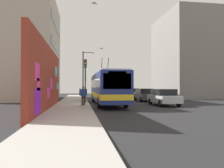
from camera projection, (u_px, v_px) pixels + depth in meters
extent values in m
plane|color=#232326|center=(89.00, 105.00, 20.86)|extent=(80.00, 80.00, 0.00)
cube|color=#ADA8A0|center=(73.00, 105.00, 20.62)|extent=(48.00, 3.20, 0.15)
cube|color=maroon|center=(48.00, 78.00, 16.61)|extent=(14.35, 0.30, 4.87)
cube|color=#F2338C|center=(51.00, 84.00, 17.51)|extent=(1.41, 0.02, 0.87)
cube|color=#8C19D8|center=(38.00, 101.00, 11.78)|extent=(1.66, 0.02, 1.45)
cube|color=#F2338C|center=(37.00, 72.00, 11.63)|extent=(1.28, 0.02, 0.96)
cube|color=#33D8E5|center=(58.00, 86.00, 22.36)|extent=(1.24, 0.02, 0.65)
cube|color=#F2338C|center=(38.00, 84.00, 11.98)|extent=(1.02, 0.02, 0.67)
cube|color=#F2338C|center=(49.00, 93.00, 15.97)|extent=(1.45, 0.02, 0.81)
cube|color=#33D8E5|center=(56.00, 72.00, 21.06)|extent=(1.55, 0.02, 0.94)
cube|color=#B2A899|center=(21.00, 50.00, 30.89)|extent=(13.52, 9.66, 14.22)
cube|color=black|center=(56.00, 69.00, 31.56)|extent=(11.49, 0.04, 1.10)
cube|color=black|center=(56.00, 47.00, 31.61)|extent=(11.49, 0.04, 1.10)
cube|color=black|center=(56.00, 25.00, 31.66)|extent=(11.49, 0.04, 1.10)
cube|color=gray|center=(187.00, 57.00, 36.52)|extent=(11.97, 8.49, 13.73)
cube|color=black|center=(210.00, 72.00, 37.12)|extent=(10.18, 0.04, 1.10)
cube|color=black|center=(210.00, 53.00, 37.16)|extent=(10.18, 0.04, 1.10)
cube|color=black|center=(210.00, 35.00, 37.21)|extent=(10.18, 0.04, 1.10)
cube|color=navy|center=(107.00, 87.00, 22.01)|extent=(12.45, 2.47, 2.60)
cube|color=silver|center=(107.00, 74.00, 22.03)|extent=(11.95, 2.27, 0.12)
cube|color=yellow|center=(107.00, 95.00, 22.00)|extent=(12.47, 2.49, 0.44)
cube|color=black|center=(117.00, 81.00, 15.88)|extent=(0.04, 2.10, 1.17)
cube|color=black|center=(107.00, 83.00, 22.02)|extent=(11.46, 2.50, 0.83)
cube|color=orange|center=(117.00, 73.00, 15.90)|extent=(0.06, 1.36, 0.28)
cylinder|color=black|center=(108.00, 67.00, 23.94)|extent=(1.43, 0.06, 2.00)
cylinder|color=black|center=(102.00, 67.00, 23.84)|extent=(1.43, 0.06, 2.00)
cylinder|color=black|center=(126.00, 102.00, 18.22)|extent=(1.00, 0.28, 1.00)
cylinder|color=black|center=(99.00, 102.00, 17.89)|extent=(1.00, 0.28, 1.00)
cylinder|color=black|center=(112.00, 98.00, 26.10)|extent=(1.00, 0.28, 1.00)
cylinder|color=black|center=(93.00, 98.00, 25.77)|extent=(1.00, 0.28, 1.00)
cube|color=#B7B7BC|center=(164.00, 99.00, 20.64)|extent=(4.25, 1.90, 0.66)
cube|color=black|center=(163.00, 92.00, 20.73)|extent=(2.55, 1.71, 0.60)
cylinder|color=black|center=(179.00, 103.00, 19.37)|extent=(0.64, 0.22, 0.64)
cylinder|color=black|center=(161.00, 103.00, 19.12)|extent=(0.64, 0.22, 0.64)
cylinder|color=black|center=(166.00, 101.00, 22.15)|extent=(0.64, 0.22, 0.64)
cylinder|color=black|center=(150.00, 101.00, 21.90)|extent=(0.64, 0.22, 0.64)
cube|color=#38383D|center=(144.00, 96.00, 26.90)|extent=(4.12, 1.72, 0.66)
cube|color=black|center=(144.00, 91.00, 26.99)|extent=(2.47, 1.55, 0.60)
cylinder|color=black|center=(154.00, 99.00, 25.66)|extent=(0.64, 0.22, 0.64)
cylinder|color=black|center=(141.00, 99.00, 25.43)|extent=(0.64, 0.22, 0.64)
cylinder|color=black|center=(147.00, 98.00, 28.35)|extent=(0.64, 0.22, 0.64)
cylinder|color=black|center=(135.00, 98.00, 28.12)|extent=(0.64, 0.22, 0.64)
cube|color=white|center=(132.00, 94.00, 33.32)|extent=(4.42, 1.76, 0.66)
cube|color=black|center=(132.00, 90.00, 33.42)|extent=(2.65, 1.58, 0.60)
cylinder|color=black|center=(139.00, 97.00, 31.99)|extent=(0.64, 0.22, 0.64)
cylinder|color=black|center=(129.00, 97.00, 31.76)|extent=(0.64, 0.22, 0.64)
cylinder|color=black|center=(134.00, 96.00, 34.87)|extent=(0.64, 0.22, 0.64)
cylinder|color=black|center=(125.00, 96.00, 34.64)|extent=(0.64, 0.22, 0.64)
cylinder|color=#3F3326|center=(84.00, 101.00, 19.05)|extent=(0.14, 0.14, 0.83)
cylinder|color=#3F3326|center=(82.00, 101.00, 19.02)|extent=(0.14, 0.14, 0.83)
cube|color=#264C99|center=(83.00, 92.00, 19.04)|extent=(0.22, 0.48, 0.62)
cylinder|color=#264C99|center=(87.00, 92.00, 19.09)|extent=(0.09, 0.09, 0.59)
cylinder|color=#264C99|center=(80.00, 92.00, 19.00)|extent=(0.09, 0.09, 0.59)
sphere|color=#936B4C|center=(83.00, 88.00, 19.05)|extent=(0.22, 0.22, 0.22)
cylinder|color=#2D382D|center=(85.00, 81.00, 22.47)|extent=(0.14, 0.14, 4.51)
cube|color=black|center=(85.00, 63.00, 22.27)|extent=(0.20, 0.28, 0.84)
sphere|color=red|center=(85.00, 61.00, 22.17)|extent=(0.18, 0.18, 0.18)
sphere|color=yellow|center=(85.00, 63.00, 22.17)|extent=(0.18, 0.18, 0.18)
sphere|color=green|center=(85.00, 66.00, 22.16)|extent=(0.18, 0.18, 0.18)
cylinder|color=#4C4C51|center=(83.00, 75.00, 30.69)|extent=(0.18, 0.18, 6.70)
cylinder|color=#4C4C51|center=(88.00, 53.00, 30.85)|extent=(0.10, 1.45, 0.10)
ellipsoid|color=silver|center=(93.00, 53.00, 30.95)|extent=(0.44, 0.28, 0.20)
ellipsoid|color=gray|center=(101.00, 49.00, 26.50)|extent=(0.32, 0.14, 0.12)
cube|color=gray|center=(102.00, 48.00, 26.52)|extent=(0.20, 0.24, 0.18)
cube|color=gray|center=(100.00, 48.00, 26.48)|extent=(0.20, 0.24, 0.18)
ellipsoid|color=slate|center=(94.00, 3.00, 20.57)|extent=(0.32, 0.14, 0.12)
cube|color=slate|center=(96.00, 3.00, 20.60)|extent=(0.20, 0.23, 0.19)
cube|color=slate|center=(93.00, 3.00, 20.55)|extent=(0.20, 0.23, 0.19)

